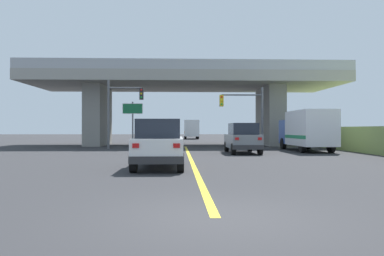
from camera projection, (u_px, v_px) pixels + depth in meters
The scene contains 10 objects.
ground at pixel (185, 145), 37.45m from camera, with size 160.00×160.00×0.00m, color #2B2B2D.
overpass_bridge at pixel (185, 91), 37.46m from camera, with size 30.03×10.37×7.74m.
lane_divider_stripe at pixel (190, 158), 20.58m from camera, with size 0.20×27.61×0.01m, color yellow.
suv_lead at pixel (159, 144), 15.63m from camera, with size 2.01×4.78×2.02m.
suv_crossing at pixel (242, 138), 25.07m from camera, with size 1.97×4.62×2.02m.
box_truck at pixel (307, 130), 27.37m from camera, with size 2.33×6.77×2.95m.
traffic_signal_nearside at pixel (247, 109), 30.93m from camera, with size 3.65×0.36×5.10m.
traffic_signal_farside at pixel (120, 105), 30.23m from camera, with size 2.91×0.36×5.61m.
highway_sign at pixel (133, 113), 33.81m from camera, with size 1.82×0.17×4.11m.
semi_truck_distant at pixel (191, 129), 61.40m from camera, with size 2.33×6.45×3.08m.
Camera 1 is at (-0.69, -6.77, 1.63)m, focal length 34.87 mm.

